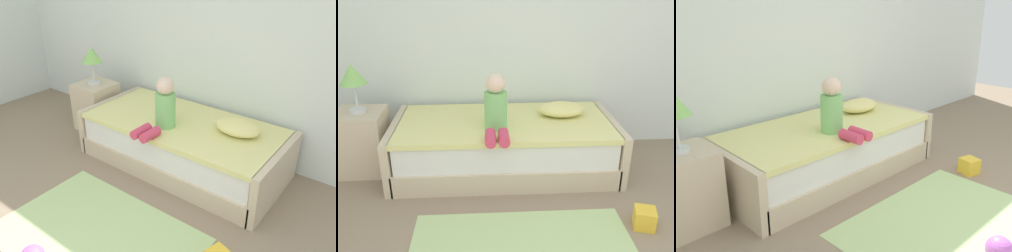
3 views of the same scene
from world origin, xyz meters
TOP-DOWN VIEW (x-y plane):
  - wall_rear at (0.00, 2.60)m, footprint 7.20×0.10m
  - bed at (-0.47, 2.00)m, footprint 2.11×1.00m
  - nightstand at (-1.82, 2.04)m, footprint 0.44×0.44m
  - table_lamp at (-1.82, 2.04)m, footprint 0.24×0.24m
  - child_figure at (-0.56, 1.77)m, footprint 0.20×0.51m
  - pillow at (0.09, 2.10)m, footprint 0.44×0.30m
  - toy_block at (0.54, 1.01)m, footprint 0.19×0.19m

SIDE VIEW (x-z plane):
  - toy_block at x=0.54m, z-range 0.00..0.15m
  - bed at x=-0.47m, z-range 0.00..0.50m
  - nightstand at x=-1.82m, z-range 0.00..0.60m
  - pillow at x=0.09m, z-range 0.50..0.63m
  - child_figure at x=-0.56m, z-range 0.45..0.96m
  - table_lamp at x=-1.82m, z-range 0.71..1.16m
  - wall_rear at x=0.00m, z-range 0.00..2.90m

